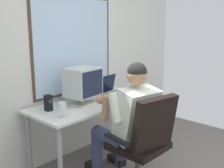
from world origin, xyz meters
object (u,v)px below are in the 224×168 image
at_px(crt_monitor, 83,82).
at_px(laptop, 111,90).
at_px(desk, 92,109).
at_px(wine_glass, 62,107).
at_px(person_seated, 127,121).
at_px(office_chair, 146,138).
at_px(desk_speaker, 48,103).

bearing_deg(crt_monitor, laptop, 4.16).
xyz_separation_m(desk, wine_glass, (-0.55, -0.17, 0.18)).
distance_m(person_seated, wine_glass, 0.66).
bearing_deg(desk, office_chair, -97.45).
bearing_deg(crt_monitor, office_chair, -89.67).
bearing_deg(laptop, person_seated, -125.29).
height_order(crt_monitor, desk_speaker, crt_monitor).
height_order(laptop, wine_glass, laptop).
distance_m(desk, wine_glass, 0.61).
height_order(office_chair, crt_monitor, crt_monitor).
relative_size(desk, desk_speaker, 8.93).
xyz_separation_m(office_chair, desk_speaker, (-0.42, 0.93, 0.24)).
distance_m(crt_monitor, wine_glass, 0.50).
distance_m(desk, office_chair, 0.85).
distance_m(laptop, wine_glass, 0.96).
distance_m(person_seated, laptop, 0.79).
distance_m(office_chair, wine_glass, 0.85).
bearing_deg(person_seated, desk, 83.18).
height_order(person_seated, desk_speaker, person_seated).
bearing_deg(crt_monitor, wine_glass, -156.88).
bearing_deg(laptop, crt_monitor, -175.84).
distance_m(desk, crt_monitor, 0.35).
relative_size(office_chair, laptop, 2.64).
bearing_deg(desk_speaker, laptop, -2.26).
relative_size(office_chair, person_seated, 0.78).
bearing_deg(laptop, wine_glass, -166.59).
height_order(desk, desk_speaker, desk_speaker).
bearing_deg(laptop, desk, -171.41).
bearing_deg(desk_speaker, crt_monitor, -9.88).
bearing_deg(office_chair, laptop, 61.24).
bearing_deg(desk, wine_glass, -163.35).
distance_m(crt_monitor, desk_speaker, 0.45).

